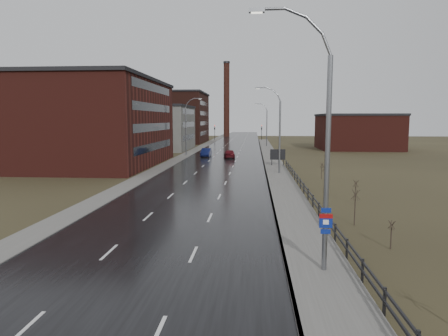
% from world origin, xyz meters
% --- Properties ---
extents(ground, '(320.00, 320.00, 0.00)m').
position_xyz_m(ground, '(0.00, 0.00, 0.00)').
color(ground, '#2D2819').
rests_on(ground, ground).
extents(road, '(14.00, 300.00, 0.06)m').
position_xyz_m(road, '(0.00, 60.00, 0.03)').
color(road, black).
rests_on(road, ground).
extents(sidewalk_right, '(3.20, 180.00, 0.18)m').
position_xyz_m(sidewalk_right, '(8.60, 35.00, 0.09)').
color(sidewalk_right, '#595651').
rests_on(sidewalk_right, ground).
extents(curb_right, '(0.16, 180.00, 0.18)m').
position_xyz_m(curb_right, '(7.08, 35.00, 0.09)').
color(curb_right, slate).
rests_on(curb_right, ground).
extents(sidewalk_left, '(2.40, 260.00, 0.12)m').
position_xyz_m(sidewalk_left, '(-8.20, 60.00, 0.06)').
color(sidewalk_left, '#595651').
rests_on(sidewalk_left, ground).
extents(warehouse_near, '(22.44, 28.56, 13.50)m').
position_xyz_m(warehouse_near, '(-20.99, 45.00, 6.76)').
color(warehouse_near, '#471914').
rests_on(warehouse_near, ground).
extents(warehouse_mid, '(16.32, 20.40, 10.50)m').
position_xyz_m(warehouse_mid, '(-17.99, 78.00, 5.26)').
color(warehouse_mid, slate).
rests_on(warehouse_mid, ground).
extents(warehouse_far, '(26.52, 24.48, 15.50)m').
position_xyz_m(warehouse_far, '(-22.99, 108.00, 7.76)').
color(warehouse_far, '#331611').
rests_on(warehouse_far, ground).
extents(building_right, '(18.36, 16.32, 8.50)m').
position_xyz_m(building_right, '(30.30, 82.00, 4.26)').
color(building_right, '#471914').
rests_on(building_right, ground).
extents(smokestack, '(2.70, 2.70, 30.70)m').
position_xyz_m(smokestack, '(-6.00, 150.00, 15.50)').
color(smokestack, '#331611').
rests_on(smokestack, ground).
extents(streetlight_main, '(3.91, 0.29, 12.11)m').
position_xyz_m(streetlight_main, '(8.47, 2.00, 6.06)').
color(streetlight_main, slate).
rests_on(streetlight_main, ground).
extents(streetlight_right_mid, '(3.36, 0.28, 11.35)m').
position_xyz_m(streetlight_right_mid, '(8.50, 36.00, 5.84)').
color(streetlight_right_mid, slate).
rests_on(streetlight_right_mid, ground).
extents(streetlight_left, '(3.36, 0.28, 11.35)m').
position_xyz_m(streetlight_left, '(-7.70, 62.00, 5.84)').
color(streetlight_left, slate).
rests_on(streetlight_left, ground).
extents(streetlight_right_far, '(3.36, 0.28, 11.35)m').
position_xyz_m(streetlight_right_far, '(8.50, 90.00, 5.84)').
color(streetlight_right_far, slate).
rests_on(streetlight_right_far, ground).
extents(guardrail, '(0.10, 53.05, 1.10)m').
position_xyz_m(guardrail, '(10.30, 18.31, 0.71)').
color(guardrail, black).
rests_on(guardrail, ground).
extents(shrub_b, '(0.40, 0.41, 1.63)m').
position_xyz_m(shrub_b, '(13.12, 5.83, 0.86)').
color(shrub_b, '#382D23').
rests_on(shrub_b, ground).
extents(shrub_c, '(0.59, 0.62, 2.50)m').
position_xyz_m(shrub_c, '(12.36, 10.86, 1.33)').
color(shrub_c, '#382D23').
rests_on(shrub_c, ground).
extents(shrub_d, '(0.50, 0.53, 2.09)m').
position_xyz_m(shrub_d, '(14.13, 17.84, 1.11)').
color(shrub_d, '#382D23').
rests_on(shrub_d, ground).
extents(shrub_e, '(0.61, 0.64, 2.59)m').
position_xyz_m(shrub_e, '(12.79, 25.09, 1.38)').
color(shrub_e, '#382D23').
rests_on(shrub_e, ground).
extents(shrub_f, '(0.48, 0.50, 2.00)m').
position_xyz_m(shrub_f, '(13.67, 32.28, 1.06)').
color(shrub_f, '#382D23').
rests_on(shrub_f, ground).
extents(billboard, '(2.32, 0.17, 2.66)m').
position_xyz_m(billboard, '(9.10, 44.87, 1.78)').
color(billboard, black).
rests_on(billboard, ground).
extents(traffic_light_left, '(0.58, 2.73, 5.30)m').
position_xyz_m(traffic_light_left, '(-8.00, 120.00, 4.60)').
color(traffic_light_left, black).
rests_on(traffic_light_left, ground).
extents(traffic_light_right, '(0.58, 2.73, 5.30)m').
position_xyz_m(traffic_light_right, '(8.00, 120.00, 4.60)').
color(traffic_light_right, black).
rests_on(traffic_light_right, ground).
extents(car_near, '(1.71, 4.88, 1.61)m').
position_xyz_m(car_near, '(-3.71, 59.76, 0.80)').
color(car_near, '#0C133F').
rests_on(car_near, ground).
extents(car_far, '(2.45, 4.96, 1.63)m').
position_xyz_m(car_far, '(0.93, 57.38, 0.81)').
color(car_far, '#540E14').
rests_on(car_far, ground).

